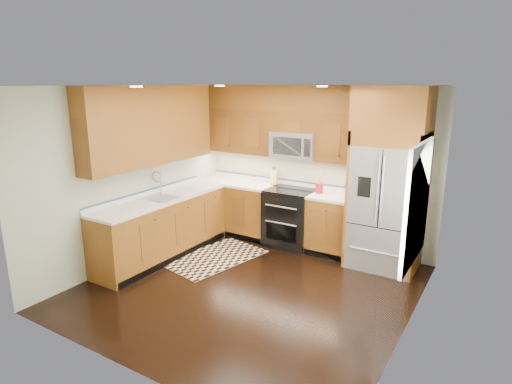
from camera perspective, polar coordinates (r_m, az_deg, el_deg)
The scene contains 16 objects.
ground at distance 5.81m, azimuth -0.97°, elevation -12.59°, with size 4.00×4.00×0.00m, color black.
wall_back at distance 7.07m, azimuth 7.75°, elevation 3.38°, with size 4.00×0.02×2.60m, color #AEB5A3.
wall_left at distance 6.62m, azimuth -15.79°, elevation 2.20°, with size 0.02×4.00×2.60m, color #AEB5A3.
wall_right at distance 4.63m, azimuth 20.36°, elevation -3.33°, with size 0.02×4.00×2.60m, color #AEB5A3.
window at distance 4.79m, azimuth 20.69°, elevation -1.51°, with size 0.04×1.10×1.30m.
base_cabinets at distance 6.97m, azimuth -5.56°, elevation -3.94°, with size 2.85×3.00×0.90m.
countertop at distance 6.85m, azimuth -4.12°, elevation -0.15°, with size 2.86×3.01×0.04m.
upper_cabinets at distance 6.75m, azimuth -4.35°, elevation 9.17°, with size 2.85×3.00×1.15m.
range at distance 7.09m, azimuth 4.58°, elevation -3.44°, with size 0.76×0.67×0.95m.
microwave at distance 6.94m, azimuth 5.27°, elevation 6.25°, with size 0.76×0.40×0.42m.
refrigerator at distance 6.31m, azimuth 17.19°, elevation 1.56°, with size 0.98×0.75×2.60m.
sink_faucet at distance 6.65m, azimuth -12.63°, elevation -0.26°, with size 0.54×0.44×0.37m.
rug at distance 6.73m, azimuth -5.54°, elevation -8.66°, with size 0.91×1.51×0.01m, color black.
knife_block at distance 7.33m, azimuth 2.42°, elevation 2.02°, with size 0.15×0.18×0.31m.
utensil_crock at distance 6.80m, azimuth 8.45°, elevation 0.85°, with size 0.16×0.16×0.35m.
cutting_board at distance 6.79m, azimuth 13.06°, elevation -0.36°, with size 0.33×0.33×0.02m, color brown.
Camera 1 is at (2.79, -4.36, 2.64)m, focal length 30.00 mm.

